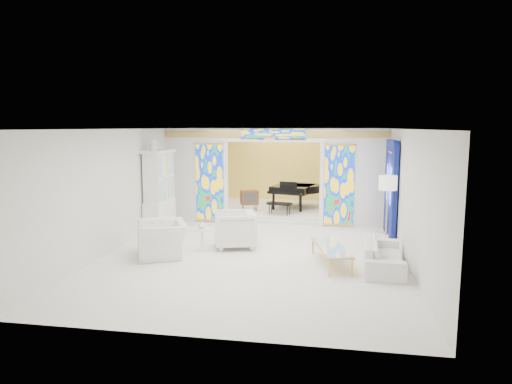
% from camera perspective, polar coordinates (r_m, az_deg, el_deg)
% --- Properties ---
extents(floor, '(12.00, 12.00, 0.00)m').
position_cam_1_polar(floor, '(12.57, 0.97, -5.90)').
color(floor, white).
rests_on(floor, ground).
extents(ceiling, '(7.00, 12.00, 0.02)m').
position_cam_1_polar(ceiling, '(12.20, 1.00, 7.91)').
color(ceiling, white).
rests_on(ceiling, wall_back).
extents(wall_back, '(7.00, 0.02, 3.00)m').
position_cam_1_polar(wall_back, '(18.22, 3.84, 3.24)').
color(wall_back, silver).
rests_on(wall_back, floor).
extents(wall_front, '(7.00, 0.02, 3.00)m').
position_cam_1_polar(wall_front, '(6.52, -7.04, -5.67)').
color(wall_front, silver).
rests_on(wall_front, floor).
extents(wall_left, '(0.02, 12.00, 3.00)m').
position_cam_1_polar(wall_left, '(13.28, -14.13, 1.19)').
color(wall_left, silver).
rests_on(wall_left, floor).
extents(wall_right, '(0.02, 12.00, 3.00)m').
position_cam_1_polar(wall_right, '(12.27, 17.36, 0.52)').
color(wall_right, silver).
rests_on(wall_right, floor).
extents(partition_wall, '(7.00, 0.22, 3.00)m').
position_cam_1_polar(partition_wall, '(14.24, 2.20, 2.51)').
color(partition_wall, silver).
rests_on(partition_wall, floor).
extents(stained_glass_left, '(0.90, 0.04, 2.40)m').
position_cam_1_polar(stained_glass_left, '(14.58, -5.80, 1.21)').
color(stained_glass_left, gold).
rests_on(stained_glass_left, partition_wall).
extents(stained_glass_right, '(0.90, 0.04, 2.40)m').
position_cam_1_polar(stained_glass_right, '(14.06, 10.36, 0.86)').
color(stained_glass_right, gold).
rests_on(stained_glass_right, partition_wall).
extents(stained_glass_transom, '(2.00, 0.04, 0.34)m').
position_cam_1_polar(stained_glass_transom, '(14.07, 2.17, 7.20)').
color(stained_glass_transom, gold).
rests_on(stained_glass_transom, partition_wall).
extents(alcove_platform, '(6.80, 3.80, 0.18)m').
position_cam_1_polar(alcove_platform, '(16.53, 3.12, -2.18)').
color(alcove_platform, white).
rests_on(alcove_platform, floor).
extents(gold_curtain_back, '(6.70, 0.10, 2.90)m').
position_cam_1_polar(gold_curtain_back, '(18.10, 3.80, 3.21)').
color(gold_curtain_back, '#FED958').
rests_on(gold_curtain_back, wall_back).
extents(chandelier, '(0.48, 0.48, 0.30)m').
position_cam_1_polar(chandelier, '(16.15, 3.85, 6.35)').
color(chandelier, gold).
rests_on(chandelier, ceiling).
extents(blue_drapes, '(0.14, 1.85, 2.65)m').
position_cam_1_polar(blue_drapes, '(12.94, 16.53, 1.27)').
color(blue_drapes, navy).
rests_on(blue_drapes, wall_right).
extents(china_cabinet, '(0.56, 1.46, 2.72)m').
position_cam_1_polar(china_cabinet, '(13.75, -12.00, 0.11)').
color(china_cabinet, white).
rests_on(china_cabinet, floor).
extents(armchair_left, '(1.53, 1.61, 0.82)m').
position_cam_1_polar(armchair_left, '(11.11, -11.70, -5.78)').
color(armchair_left, white).
rests_on(armchair_left, floor).
extents(armchair_right, '(1.26, 1.24, 0.93)m').
position_cam_1_polar(armchair_right, '(11.64, -2.67, -4.68)').
color(armchair_right, silver).
rests_on(armchair_right, floor).
extents(sofa, '(0.91, 2.12, 0.61)m').
position_cam_1_polar(sofa, '(10.35, 15.61, -7.55)').
color(sofa, silver).
rests_on(sofa, floor).
extents(side_table, '(0.58, 0.58, 0.55)m').
position_cam_1_polar(side_table, '(11.46, -6.77, -5.48)').
color(side_table, white).
rests_on(side_table, floor).
extents(vase, '(0.23, 0.23, 0.19)m').
position_cam_1_polar(vase, '(11.39, -6.79, -4.07)').
color(vase, silver).
rests_on(vase, side_table).
extents(coffee_table, '(1.00, 1.94, 0.42)m').
position_cam_1_polar(coffee_table, '(10.38, 9.37, -6.86)').
color(coffee_table, silver).
rests_on(coffee_table, floor).
extents(floor_lamp, '(0.57, 0.57, 1.84)m').
position_cam_1_polar(floor_lamp, '(11.90, 16.16, 0.68)').
color(floor_lamp, gold).
rests_on(floor_lamp, floor).
extents(grand_piano, '(1.95, 2.59, 1.00)m').
position_cam_1_polar(grand_piano, '(16.31, 5.14, 0.37)').
color(grand_piano, black).
rests_on(grand_piano, alcove_platform).
extents(tv_console, '(0.70, 0.59, 0.69)m').
position_cam_1_polar(tv_console, '(15.76, -0.83, -0.70)').
color(tv_console, brown).
rests_on(tv_console, alcove_platform).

